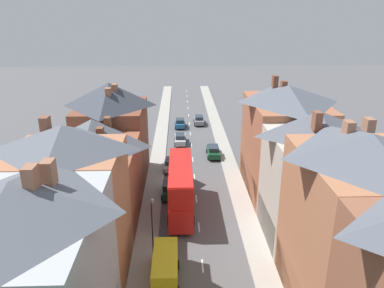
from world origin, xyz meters
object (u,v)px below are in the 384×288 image
Objects in this scene: car_mid_black at (171,164)px; car_parked_left_b at (213,151)px; car_parked_right_a at (180,139)px; street_lamp at (152,227)px; car_mid_white at (170,189)px; delivery_van at (165,267)px; car_parked_left_a at (180,123)px; double_decker_bus_lead at (181,187)px; car_near_silver at (199,120)px.

car_parked_left_b is at bearing 36.38° from car_mid_black.
car_parked_right_a is 0.83× the size of street_lamp.
delivery_van is at bearing -90.00° from car_mid_white.
car_parked_left_a is at bearing 86.37° from street_lamp.
delivery_van reaches higher than car_mid_black.
street_lamp is (-2.45, -38.61, 2.41)m from car_parked_left_a.
car_parked_right_a is at bearing 85.84° from car_mid_white.
car_parked_right_a is 7.53m from car_parked_left_b.
delivery_van is (-6.20, -26.89, 0.49)m from car_parked_left_b.
delivery_van is (-0.00, -22.32, 0.54)m from car_mid_black.
double_decker_bus_lead is 11.25m from car_mid_black.
street_lamp reaches higher than car_parked_right_a.
double_decker_bus_lead is at bearing 83.50° from delivery_van.
double_decker_bus_lead is at bearing -90.02° from car_parked_right_a.
delivery_van is 0.95× the size of street_lamp.
double_decker_bus_lead is 11.49m from delivery_van.
car_parked_left_b is 25.21m from street_lamp.
street_lamp is at bearing -93.39° from car_mid_black.
car_mid_black is 7.70m from car_parked_left_b.
car_parked_left_b is at bearing -49.39° from car_parked_right_a.
car_parked_right_a reaches higher than car_mid_black.
car_parked_left_a is (0.01, 30.18, -1.99)m from double_decker_bus_lead.
car_near_silver is 4.10m from car_parked_left_a.
street_lamp reaches higher than car_near_silver.
delivery_van reaches higher than car_parked_left_b.
delivery_van is at bearing -91.79° from car_parked_left_a.
car_near_silver is 0.83× the size of delivery_van.
car_parked_left_a is 0.96× the size of car_mid_white.
street_lamp is (-1.15, -19.43, 2.44)m from car_mid_black.
double_decker_bus_lead is 4.14m from car_mid_white.
car_mid_white is at bearing -94.16° from car_parked_right_a.
car_near_silver is 0.78× the size of street_lamp.
double_decker_bus_lead reaches higher than delivery_van.
car_parked_right_a is at bearing 82.79° from car_mid_black.
delivery_van is at bearing -96.50° from double_decker_bus_lead.
car_parked_right_a is 10.36m from car_mid_black.
double_decker_bus_lead is at bearing -83.30° from car_mid_black.
car_parked_left_a is 0.95× the size of car_mid_black.
car_near_silver is 43.74m from delivery_van.
car_mid_white is at bearing -92.78° from car_parked_left_a.
car_mid_black is 7.58m from car_mid_white.
car_near_silver is 11.44m from car_parked_right_a.
car_near_silver is at bearing 80.32° from car_mid_white.
car_mid_white is 12.14m from street_lamp.
car_mid_white is (-1.30, -17.87, -0.00)m from car_parked_right_a.
double_decker_bus_lead is 2.37× the size of car_parked_right_a.
double_decker_bus_lead is 2.74× the size of car_parked_left_a.
car_mid_white is (-1.29, 3.41, -1.96)m from double_decker_bus_lead.
double_decker_bus_lead is 8.79m from street_lamp.
car_near_silver is 21.70m from car_mid_black.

